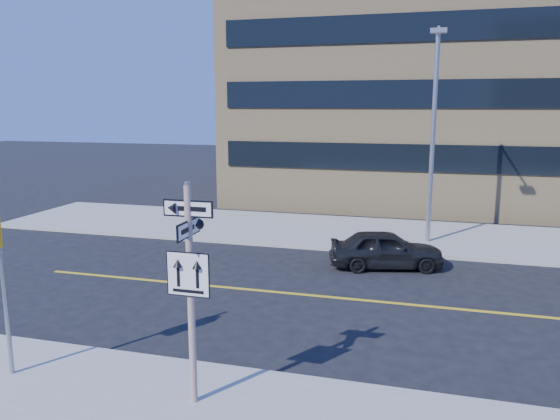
% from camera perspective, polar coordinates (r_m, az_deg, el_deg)
% --- Properties ---
extents(ground, '(120.00, 120.00, 0.00)m').
position_cam_1_polar(ground, '(12.84, -4.19, -14.43)').
color(ground, black).
rests_on(ground, ground).
extents(sign_pole, '(0.92, 0.92, 4.06)m').
position_cam_1_polar(sign_pole, '(9.77, -9.38, -7.45)').
color(sign_pole, silver).
rests_on(sign_pole, near_sidewalk).
extents(parked_car_a, '(2.41, 4.08, 1.30)m').
position_cam_1_polar(parked_car_a, '(18.99, 11.01, -4.04)').
color(parked_car_a, black).
rests_on(parked_car_a, ground).
extents(streetlight_a, '(0.55, 2.25, 8.00)m').
position_cam_1_polar(streetlight_a, '(21.68, 15.75, 8.58)').
color(streetlight_a, gray).
rests_on(streetlight_a, far_sidewalk).
extents(building_brick, '(18.00, 18.00, 18.00)m').
position_cam_1_polar(building_brick, '(36.13, 12.81, 16.24)').
color(building_brick, tan).
rests_on(building_brick, ground).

